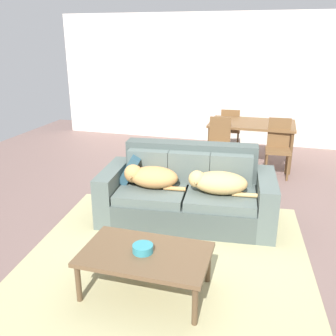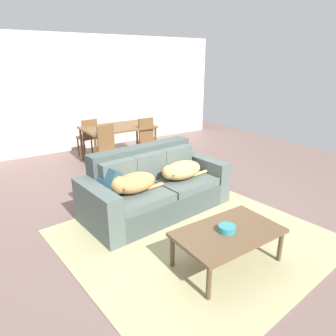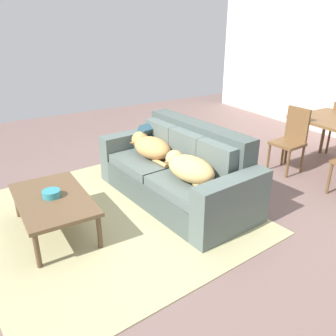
{
  "view_description": "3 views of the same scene",
  "coord_description": "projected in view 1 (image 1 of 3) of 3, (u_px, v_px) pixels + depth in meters",
  "views": [
    {
      "loc": [
        0.82,
        -4.14,
        2.22
      ],
      "look_at": [
        -0.36,
        -0.08,
        0.72
      ],
      "focal_mm": 39.88,
      "sensor_mm": 36.0,
      "label": 1
    },
    {
      "loc": [
        -2.27,
        -3.41,
        2.13
      ],
      "look_at": [
        0.05,
        0.03,
        0.64
      ],
      "focal_mm": 32.38,
      "sensor_mm": 36.0,
      "label": 2
    },
    {
      "loc": [
        3.18,
        -2.07,
        2.14
      ],
      "look_at": [
        0.09,
        -0.2,
        0.56
      ],
      "focal_mm": 37.53,
      "sensor_mm": 36.0,
      "label": 3
    }
  ],
  "objects": [
    {
      "name": "throw_pillow_by_left_arm",
      "position": [
        131.0,
        168.0,
        4.81
      ],
      "size": [
        0.35,
        0.42,
        0.39
      ],
      "primitive_type": "cube",
      "rotation": [
        0.0,
        0.51,
        0.18
      ],
      "color": "#294B5B",
      "rests_on": "couch"
    },
    {
      "name": "ground_plane",
      "position": [
        197.0,
        223.0,
        4.7
      ],
      "size": [
        10.0,
        10.0,
        0.0
      ],
      "primitive_type": "plane",
      "color": "#745C56"
    },
    {
      "name": "dog_on_left_cushion",
      "position": [
        150.0,
        177.0,
        4.6
      ],
      "size": [
        0.78,
        0.43,
        0.28
      ],
      "rotation": [
        0.0,
        0.0,
        0.1
      ],
      "color": "tan",
      "rests_on": "couch"
    },
    {
      "name": "dining_chair_near_right",
      "position": [
        278.0,
        145.0,
        6.15
      ],
      "size": [
        0.42,
        0.42,
        0.96
      ],
      "rotation": [
        0.0,
        0.0,
        0.05
      ],
      "color": "brown",
      "rests_on": "ground"
    },
    {
      "name": "area_rug",
      "position": [
        167.0,
        256.0,
        3.98
      ],
      "size": [
        3.22,
        3.09,
        0.01
      ],
      "primitive_type": "cube",
      "rotation": [
        0.0,
        0.0,
        0.1
      ],
      "color": "tan",
      "rests_on": "ground"
    },
    {
      "name": "dining_chair_near_left",
      "position": [
        219.0,
        143.0,
        6.32
      ],
      "size": [
        0.44,
        0.44,
        0.94
      ],
      "rotation": [
        0.0,
        0.0,
        0.09
      ],
      "color": "brown",
      "rests_on": "ground"
    },
    {
      "name": "couch",
      "position": [
        188.0,
        193.0,
        4.72
      ],
      "size": [
        2.21,
        1.18,
        0.92
      ],
      "rotation": [
        0.0,
        0.0,
        0.1
      ],
      "color": "#45504C",
      "rests_on": "ground"
    },
    {
      "name": "bowl_on_coffee_table",
      "position": [
        143.0,
        249.0,
        3.3
      ],
      "size": [
        0.19,
        0.19,
        0.07
      ],
      "primitive_type": "cylinder",
      "color": "teal",
      "rests_on": "coffee_table"
    },
    {
      "name": "dining_chair_far_left",
      "position": [
        230.0,
        128.0,
        7.43
      ],
      "size": [
        0.43,
        0.43,
        0.88
      ],
      "rotation": [
        0.0,
        0.0,
        3.23
      ],
      "color": "brown",
      "rests_on": "ground"
    },
    {
      "name": "dining_table",
      "position": [
        252.0,
        126.0,
        6.69
      ],
      "size": [
        1.49,
        0.96,
        0.76
      ],
      "color": "brown",
      "rests_on": "ground"
    },
    {
      "name": "back_partition",
      "position": [
        238.0,
        80.0,
        7.87
      ],
      "size": [
        8.0,
        0.12,
        2.7
      ],
      "primitive_type": "cube",
      "color": "silver",
      "rests_on": "ground"
    },
    {
      "name": "dog_on_right_cushion",
      "position": [
        217.0,
        182.0,
        4.42
      ],
      "size": [
        0.82,
        0.44,
        0.27
      ],
      "rotation": [
        0.0,
        0.0,
        0.1
      ],
      "color": "tan",
      "rests_on": "couch"
    },
    {
      "name": "coffee_table",
      "position": [
        145.0,
        256.0,
        3.32
      ],
      "size": [
        1.14,
        0.69,
        0.41
      ],
      "color": "brown",
      "rests_on": "ground"
    }
  ]
}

